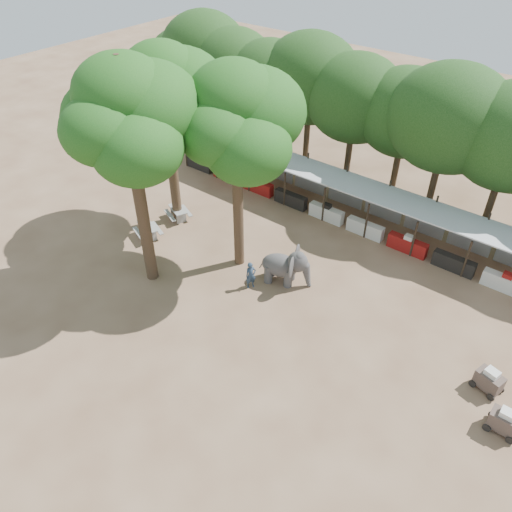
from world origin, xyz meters
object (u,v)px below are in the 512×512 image
Objects in this scene: yard_tree_left at (165,93)px; cart_back at (489,380)px; yard_tree_back at (236,120)px; cart_front at (504,421)px; elephant at (286,266)px; picnic_table_near at (148,230)px; yard_tree_center at (128,117)px; picnic_table_far at (178,212)px; handler at (251,275)px.

yard_tree_left is 7.83× the size of cart_back.
cart_front is at bearing -7.85° from yard_tree_back.
cart_back is (11.12, -0.48, -0.49)m from elephant.
picnic_table_near is at bearing 171.43° from elephant.
yard_tree_center reaches higher than picnic_table_near.
picnic_table_near is 20.28m from cart_back.
handler is at bearing 6.54° from picnic_table_far.
picnic_table_near is at bearing -161.12° from cart_back.
picnic_table_near is at bearing -67.36° from picnic_table_far.
yard_tree_left reaches higher than elephant.
cart_back is at bearing -55.43° from handler.
picnic_table_far is (-5.87, 0.85, -8.03)m from yard_tree_back.
elephant is 9.16m from picnic_table_far.
handler reaches higher than picnic_table_near.
picnic_table_near is (0.11, -2.73, -7.67)m from yard_tree_left.
picnic_table_far is (-2.87, 4.85, -8.70)m from yard_tree_center.
picnic_table_far is (0.13, -0.15, -7.69)m from yard_tree_left.
picnic_table_near is 1.60× the size of cart_front.
cart_front is at bearing -29.62° from elephant.
cart_front is at bearing 19.94° from picnic_table_near.
yard_tree_back is at bearing 161.10° from elephant.
yard_tree_left is at bearing 120.96° from yard_tree_center.
handler is at bearing 22.81° from picnic_table_near.
yard_tree_center is at bearing -153.19° from cart_back.
picnic_table_far is 1.41× the size of cart_back.
cart_back is (20.35, -1.44, -7.60)m from yard_tree_left.
handler reaches higher than cart_front.
yard_tree_left reaches higher than picnic_table_near.
elephant is at bearing -9.02° from handler.
yard_tree_back is at bearing 37.44° from picnic_table_near.
picnic_table_far is at bearing 103.19° from handler.
picnic_table_near is 1.02× the size of picnic_table_far.
yard_tree_left is 0.92× the size of yard_tree_center.
cart_front is (21.49, -3.14, -7.59)m from yard_tree_left.
picnic_table_near is at bearing -163.58° from yard_tree_back.
yard_tree_left is 6.83× the size of handler.
handler is 1.28× the size of cart_front.
yard_tree_center reaches higher than yard_tree_back.
yard_tree_back is (6.00, -1.00, 0.34)m from yard_tree_left.
handler is (5.01, 2.51, -8.40)m from yard_tree_center.
yard_tree_back is 7.04× the size of handler.
yard_tree_back is 17.53m from cart_front.
handler is (-1.22, -1.53, -0.29)m from elephant.
picnic_table_far is at bearing -47.42° from yard_tree_left.
cart_front is at bearing 5.76° from yard_tree_center.
yard_tree_center is 9.43m from picnic_table_near.
yard_tree_left is 21.77m from cart_back.
yard_tree_left is 11.18m from handler.
yard_tree_center is at bearing -166.64° from elephant.
cart_front is (21.38, -0.40, 0.08)m from picnic_table_near.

